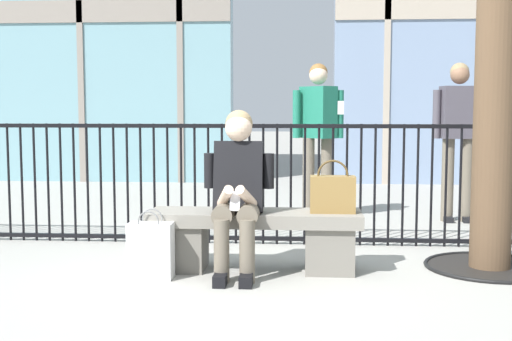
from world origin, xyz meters
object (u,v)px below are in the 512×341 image
Objects in this scene: seated_person_with_phone at (238,187)px; shopping_bag at (151,250)px; stone_bench at (255,235)px; bystander_at_railing at (318,129)px; handbag_on_bench at (333,193)px; bystander_further_back at (458,129)px.

shopping_bag is at bearing -164.10° from seated_person_with_phone.
stone_bench is 0.94× the size of bystander_at_railing.
seated_person_with_phone is 0.71m from handbag_on_bench.
handbag_on_bench is 0.79× the size of shopping_bag.
bystander_at_railing is (-0.07, 2.36, 0.41)m from handbag_on_bench.
stone_bench is 0.42m from seated_person_with_phone.
bystander_further_back is (1.44, 2.35, 0.41)m from handbag_on_bench.
handbag_on_bench is 0.23× the size of bystander_at_railing.
bystander_further_back reaches higher than seated_person_with_phone.
shopping_bag is 3.90m from bystander_further_back.
handbag_on_bench is at bearing -121.41° from bystander_further_back.
bystander_further_back is at bearing 49.28° from stone_bench.
stone_bench is 1.32× the size of seated_person_with_phone.
shopping_bag is at bearing -136.06° from bystander_further_back.
seated_person_with_phone is 0.78m from shopping_bag.
shopping_bag reaches higher than stone_bench.
seated_person_with_phone reaches higher than handbag_on_bench.
bystander_at_railing is (1.24, 2.66, 0.79)m from shopping_bag.
stone_bench is 0.66m from handbag_on_bench.
stone_bench is 4.06× the size of handbag_on_bench.
handbag_on_bench is (0.70, 0.12, -0.06)m from seated_person_with_phone.
handbag_on_bench is at bearing 12.62° from shopping_bag.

